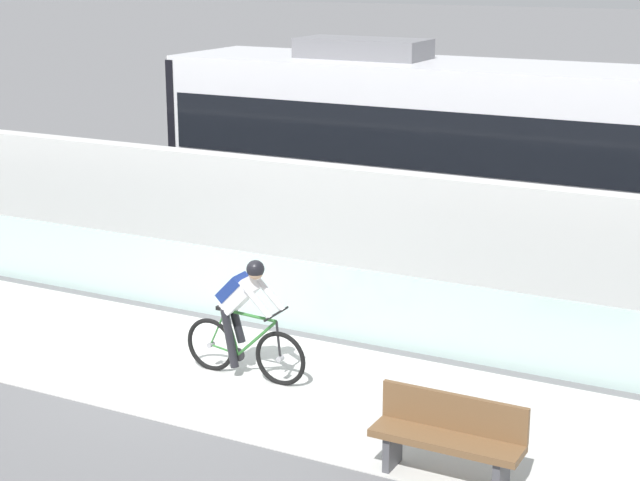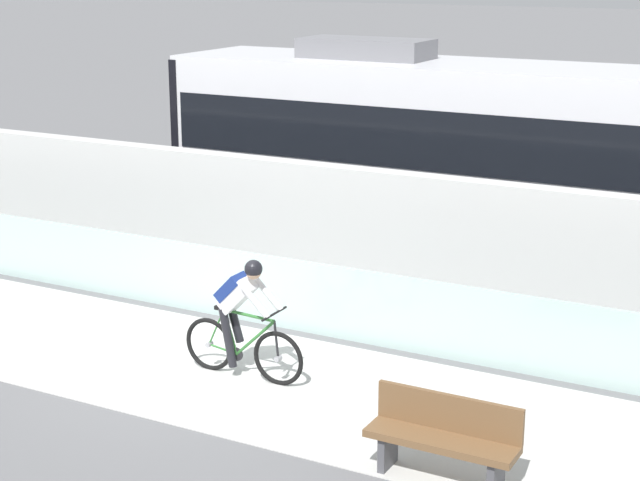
% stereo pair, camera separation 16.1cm
% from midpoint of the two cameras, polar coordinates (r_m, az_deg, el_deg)
% --- Properties ---
extents(ground_plane, '(200.00, 200.00, 0.00)m').
position_cam_midpoint_polar(ground_plane, '(14.01, -7.64, -6.82)').
color(ground_plane, slate).
extents(bike_path_deck, '(32.00, 3.20, 0.01)m').
position_cam_midpoint_polar(bike_path_deck, '(14.01, -7.64, -6.80)').
color(bike_path_deck, silver).
rests_on(bike_path_deck, ground).
extents(glass_parapet, '(32.00, 0.05, 1.07)m').
position_cam_midpoint_polar(glass_parapet, '(15.28, -3.72, -2.68)').
color(glass_parapet, '#ADC6C1').
rests_on(glass_parapet, ground).
extents(concrete_barrier_wall, '(32.00, 0.36, 2.10)m').
position_cam_midpoint_polar(concrete_barrier_wall, '(16.63, -0.53, 0.71)').
color(concrete_barrier_wall, silver).
rests_on(concrete_barrier_wall, ground).
extents(tram_rail_near, '(32.00, 0.08, 0.01)m').
position_cam_midpoint_polar(tram_rail_near, '(19.05, 3.00, -0.65)').
color(tram_rail_near, '#595654').
rests_on(tram_rail_near, ground).
extents(tram_rail_far, '(32.00, 0.08, 0.01)m').
position_cam_midpoint_polar(tram_rail_far, '(20.32, 4.70, 0.35)').
color(tram_rail_far, '#595654').
rests_on(tram_rail_far, ground).
extents(tram, '(11.06, 2.54, 3.81)m').
position_cam_midpoint_polar(tram, '(18.80, 7.53, 4.94)').
color(tram, silver).
rests_on(tram, ground).
extents(cyclist_on_bike, '(1.77, 0.58, 1.61)m').
position_cam_midpoint_polar(cyclist_on_bike, '(13.25, -4.59, -4.35)').
color(cyclist_on_bike, black).
rests_on(cyclist_on_bike, ground).
extents(bench, '(1.60, 0.45, 0.89)m').
position_cam_midpoint_polar(bench, '(10.96, 6.68, -10.63)').
color(bench, brown).
rests_on(bench, ground).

